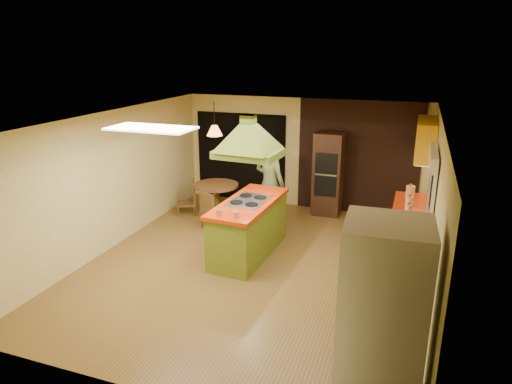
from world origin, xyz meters
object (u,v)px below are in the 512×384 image
at_px(man, 270,184).
at_px(wall_oven, 328,174).
at_px(canister_large, 410,192).
at_px(refrigerator, 381,317).
at_px(kitchen_island, 249,228).
at_px(dining_table, 216,194).

height_order(man, wall_oven, man).
relative_size(man, canister_large, 8.07).
bearing_deg(man, wall_oven, -109.17).
relative_size(wall_oven, canister_large, 7.89).
relative_size(refrigerator, wall_oven, 1.10).
height_order(kitchen_island, wall_oven, wall_oven).
height_order(man, dining_table, man).
bearing_deg(dining_table, canister_large, -3.03).
height_order(kitchen_island, dining_table, kitchen_island).
xyz_separation_m(kitchen_island, dining_table, (-1.34, 1.59, 0.00)).
bearing_deg(canister_large, dining_table, 176.97).
relative_size(man, wall_oven, 1.02).
distance_m(dining_table, canister_large, 4.03).
xyz_separation_m(man, refrigerator, (2.54, -4.27, 0.07)).
bearing_deg(refrigerator, dining_table, 127.74).
bearing_deg(dining_table, man, -10.04).
distance_m(man, wall_oven, 1.54).
bearing_deg(man, canister_large, -160.38).
distance_m(refrigerator, canister_large, 4.29).
relative_size(refrigerator, dining_table, 2.07).
height_order(kitchen_island, man, man).
height_order(wall_oven, dining_table, wall_oven).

